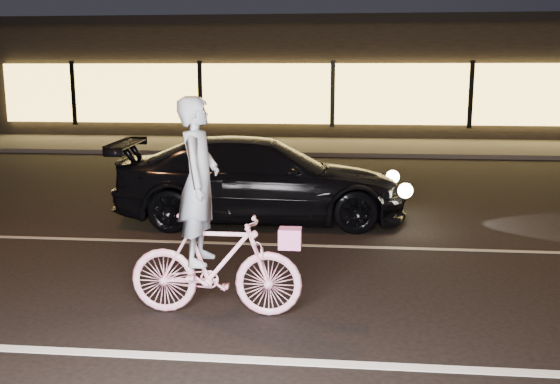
# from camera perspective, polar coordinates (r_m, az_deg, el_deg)

# --- Properties ---
(ground) EXTENTS (90.00, 90.00, 0.00)m
(ground) POSITION_cam_1_polar(r_m,az_deg,el_deg) (6.72, 2.11, -9.63)
(ground) COLOR black
(ground) RESTS_ON ground
(lane_stripe_near) EXTENTS (60.00, 0.12, 0.01)m
(lane_stripe_near) POSITION_cam_1_polar(r_m,az_deg,el_deg) (5.34, 1.00, -15.26)
(lane_stripe_near) COLOR silver
(lane_stripe_near) RESTS_ON ground
(lane_stripe_far) EXTENTS (60.00, 0.10, 0.01)m
(lane_stripe_far) POSITION_cam_1_polar(r_m,az_deg,el_deg) (8.61, 2.99, -4.92)
(lane_stripe_far) COLOR gray
(lane_stripe_far) RESTS_ON ground
(sidewalk) EXTENTS (30.00, 4.00, 0.12)m
(sidewalk) POSITION_cam_1_polar(r_m,az_deg,el_deg) (19.41, 4.65, 4.18)
(sidewalk) COLOR #383533
(sidewalk) RESTS_ON ground
(storefront) EXTENTS (25.40, 8.42, 4.20)m
(storefront) POSITION_cam_1_polar(r_m,az_deg,el_deg) (25.24, 5.04, 10.50)
(storefront) COLOR black
(storefront) RESTS_ON ground
(cyclist) EXTENTS (1.70, 0.59, 2.14)m
(cyclist) POSITION_cam_1_polar(r_m,az_deg,el_deg) (6.08, -6.32, -4.37)
(cyclist) COLOR #EE4685
(cyclist) RESTS_ON ground
(sedan) EXTENTS (4.72, 2.23, 1.33)m
(sedan) POSITION_cam_1_polar(r_m,az_deg,el_deg) (9.93, -1.74, 1.15)
(sedan) COLOR black
(sedan) RESTS_ON ground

